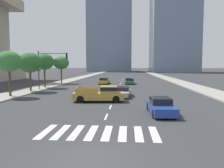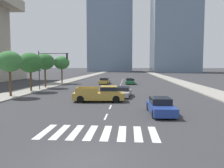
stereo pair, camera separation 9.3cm
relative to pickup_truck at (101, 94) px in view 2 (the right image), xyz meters
The scene contains 16 objects.
ground_plane 14.93m from the pickup_truck, 85.17° to the right, with size 800.00×800.00×0.00m, color #333335.
sidewalk_east 21.22m from the pickup_truck, 45.55° to the left, with size 4.00×260.00×0.15m, color gray.
sidewalk_west 19.55m from the pickup_truck, 129.19° to the left, with size 4.00×260.00×0.15m, color gray.
crosswalk_near 11.25m from the pickup_truck, 83.58° to the right, with size 6.75×2.95×0.01m.
lane_divider_center 16.91m from the pickup_truck, 85.74° to the left, with size 0.14×50.00×0.01m.
pickup_truck is the anchor object (origin of this frame).
sedan_blue_0 8.01m from the pickup_truck, 46.45° to the right, with size 1.96×4.51×1.30m.
sedan_silver_1 4.62m from the pickup_truck, 60.92° to the left, with size 2.13×4.90×1.19m.
sedan_green_2 23.57m from the pickup_truck, 82.08° to the left, with size 1.95×4.51×1.22m.
sedan_gold_3 23.20m from the pickup_truck, 95.44° to the left, with size 2.10×4.66×1.29m.
traffic_signal_far 14.36m from the pickup_truck, 132.33° to the left, with size 5.06×0.28×6.03m.
street_tree_nearest 12.32m from the pickup_truck, 168.09° to the left, with size 2.98×2.98×5.50m.
street_tree_second 14.55m from the pickup_truck, 144.82° to the left, with size 3.46×3.46×5.65m.
street_tree_third 18.36m from the pickup_truck, 129.95° to the left, with size 3.27×3.27×5.80m.
street_tree_fourth 26.33m from the pickup_truck, 116.28° to the left, with size 3.34×3.34×5.80m.
office_tower_left_skyline 137.69m from the pickup_truck, 94.22° to the left, with size 29.45×25.71×74.87m.
Camera 2 is at (1.73, -8.68, 3.84)m, focal length 35.47 mm.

